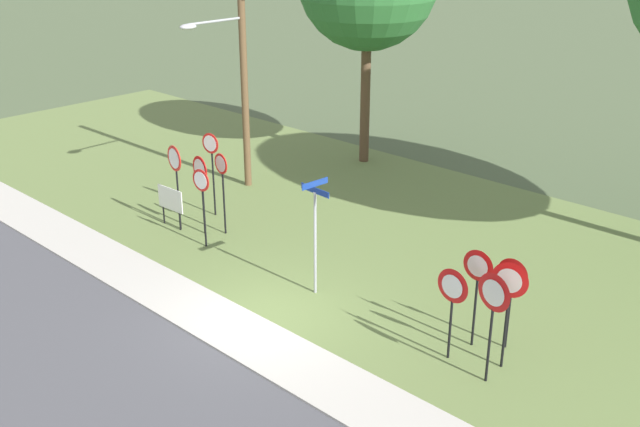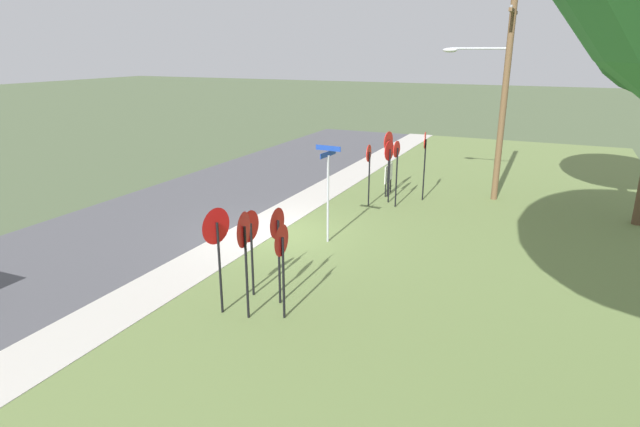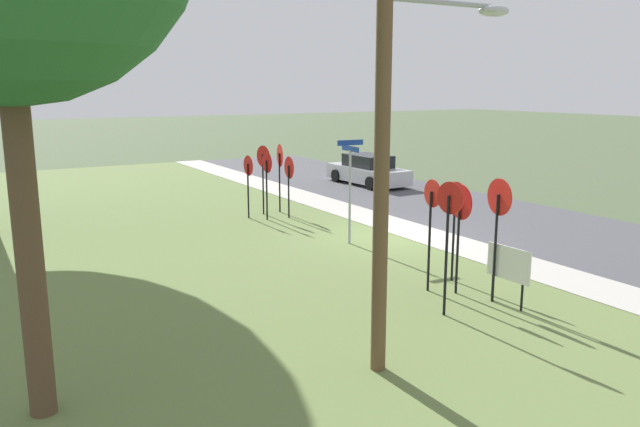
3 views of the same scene
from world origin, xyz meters
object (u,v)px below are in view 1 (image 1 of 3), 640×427
object	(u,v)px
yield_sign_near_left	(477,276)
utility_pole	(239,62)
stop_sign_far_center	(202,192)
yield_sign_far_left	(511,283)
yield_sign_center	(509,291)
notice_board	(170,201)
stop_sign_far_left	(175,169)
stop_sign_near_right	(222,177)
yield_sign_far_right	(452,294)
stop_sign_near_left	(211,157)
yield_sign_near_right	(493,302)
stop_sign_far_right	(201,178)
street_name_post	(315,228)

from	to	relation	value
yield_sign_near_left	utility_pole	bearing A→B (deg)	161.62
stop_sign_far_center	yield_sign_far_left	bearing A→B (deg)	3.42
yield_sign_center	notice_board	xyz separation A→B (m)	(-11.12, -0.26, -0.99)
yield_sign_near_left	stop_sign_far_left	bearing A→B (deg)	-179.20
stop_sign_near_right	yield_sign_far_right	world-z (taller)	stop_sign_near_right
yield_sign_center	yield_sign_far_right	bearing A→B (deg)	-165.36
yield_sign_far_left	utility_pole	distance (m)	12.52
stop_sign_near_left	yield_sign_near_right	size ratio (longest dim) A/B	1.09
stop_sign_near_right	yield_sign_far_left	size ratio (longest dim) A/B	1.15
yield_sign_far_left	yield_sign_center	bearing A→B (deg)	-69.04
stop_sign_far_left	stop_sign_far_right	size ratio (longest dim) A/B	1.09
stop_sign_far_center	yield_sign_center	size ratio (longest dim) A/B	0.96
yield_sign_near_right	stop_sign_far_right	bearing A→B (deg)	-174.04
yield_sign_near_left	notice_board	distance (m)	10.26
notice_board	stop_sign_near_right	bearing A→B (deg)	23.53
stop_sign_far_center	yield_sign_far_left	world-z (taller)	stop_sign_far_center
stop_sign_far_center	notice_board	distance (m)	2.05
street_name_post	yield_sign_far_right	bearing A→B (deg)	1.26
stop_sign_far_center	notice_board	xyz separation A→B (m)	(-1.86, 0.21, -0.83)
stop_sign_far_right	yield_sign_near_left	distance (m)	9.09
yield_sign_center	stop_sign_near_left	bearing A→B (deg)	162.46
stop_sign_near_right	street_name_post	xyz separation A→B (m)	(4.46, -0.79, 0.01)
stop_sign_near_left	stop_sign_near_right	world-z (taller)	stop_sign_near_left
stop_sign_near_right	yield_sign_far_right	distance (m)	8.61
stop_sign_near_left	yield_sign_near_right	xyz separation A→B (m)	(10.93, -1.87, -0.07)
stop_sign_near_left	yield_sign_near_left	world-z (taller)	stop_sign_near_left
stop_sign_near_right	stop_sign_far_right	xyz separation A→B (m)	(-0.45, -0.42, -0.01)
stop_sign_near_left	yield_sign_near_left	xyz separation A→B (m)	(9.99, -0.91, -0.19)
stop_sign_far_left	yield_sign_center	bearing A→B (deg)	9.29
yield_sign_near_right	stop_sign_far_center	bearing A→B (deg)	-171.02
yield_sign_far_right	notice_board	distance (m)	10.14
stop_sign_far_left	yield_sign_near_right	world-z (taller)	stop_sign_far_left
yield_sign_near_right	notice_board	bearing A→B (deg)	-171.91
stop_sign_near_left	utility_pole	world-z (taller)	utility_pole
stop_sign_far_center	yield_sign_near_left	world-z (taller)	stop_sign_far_center
yield_sign_near_right	street_name_post	distance (m)	5.14
stop_sign_far_left	yield_sign_far_left	world-z (taller)	stop_sign_far_left
street_name_post	yield_sign_center	bearing A→B (deg)	7.29
stop_sign_near_left	notice_board	bearing A→B (deg)	-107.47
yield_sign_near_right	utility_pole	world-z (taller)	utility_pole
utility_pole	stop_sign_far_left	bearing A→B (deg)	-69.72
stop_sign_near_right	stop_sign_far_right	size ratio (longest dim) A/B	1.03
stop_sign_near_left	yield_sign_far_right	size ratio (longest dim) A/B	1.26
stop_sign_near_right	utility_pole	distance (m)	4.79
utility_pole	notice_board	size ratio (longest dim) A/B	6.33
stop_sign_far_left	notice_board	distance (m)	1.13
stop_sign_far_left	stop_sign_far_right	bearing A→B (deg)	27.92
yield_sign_near_left	yield_sign_far_right	bearing A→B (deg)	-99.08
stop_sign_far_center	street_name_post	size ratio (longest dim) A/B	0.78
yield_sign_far_left	yield_sign_center	xyz separation A→B (m)	(0.33, -0.72, 0.23)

